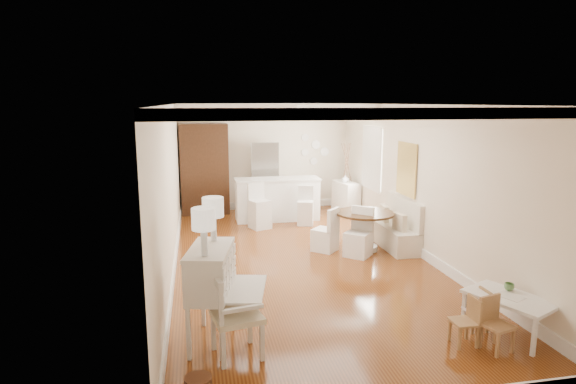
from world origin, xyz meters
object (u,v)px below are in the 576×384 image
object	(u,v)px
fridge	(278,177)
gustavian_armchair	(237,314)
bar_stool_left	(260,206)
bar_stool_right	(305,206)
pantry_cabinet	(205,169)
kids_chair_a	(464,321)
slip_chair_near	(358,232)
breakfast_counter	(277,199)
slip_chair_far	(325,229)
kids_table	(508,316)
dining_table	(365,231)
secretary_bureau	(211,295)
sideboard	(346,198)
kids_chair_b	(476,310)
kids_chair_c	(498,325)

from	to	relation	value
fridge	gustavian_armchair	bearing A→B (deg)	-103.39
bar_stool_left	fridge	world-z (taller)	fridge
bar_stool_right	pantry_cabinet	bearing A→B (deg)	159.93
kids_chair_a	gustavian_armchair	bearing A→B (deg)	-95.54
slip_chair_near	breakfast_counter	xyz separation A→B (m)	(-1.01, 3.05, 0.06)
pantry_cabinet	slip_chair_far	bearing A→B (deg)	-59.45
slip_chair_far	bar_stool_right	distance (m)	2.03
slip_chair_near	bar_stool_left	distance (m)	2.80
kids_table	bar_stool_left	distance (m)	6.13
kids_table	dining_table	xyz separation A→B (m)	(-0.56, 3.63, 0.13)
bar_stool_left	breakfast_counter	bearing A→B (deg)	31.47
secretary_bureau	sideboard	xyz separation A→B (m)	(3.64, 6.15, -0.18)
slip_chair_far	sideboard	xyz separation A→B (m)	(1.36, 2.92, -0.01)
breakfast_counter	bar_stool_right	distance (m)	0.82
kids_chair_b	bar_stool_right	bearing A→B (deg)	-171.33
kids_chair_c	dining_table	world-z (taller)	dining_table
kids_table	slip_chair_near	distance (m)	3.42
slip_chair_far	sideboard	bearing A→B (deg)	-162.05
slip_chair_near	bar_stool_left	xyz separation A→B (m)	(-1.54, 2.35, 0.06)
dining_table	sideboard	bearing A→B (deg)	78.91
secretary_bureau	kids_chair_a	xyz separation A→B (m)	(2.93, -0.64, -0.29)
kids_chair_b	dining_table	size ratio (longest dim) A/B	0.48
breakfast_counter	sideboard	bearing A→B (deg)	9.32
slip_chair_far	pantry_cabinet	size ratio (longest dim) A/B	0.37
gustavian_armchair	kids_chair_c	xyz separation A→B (m)	(2.96, -0.47, -0.17)
slip_chair_far	fridge	world-z (taller)	fridge
secretary_bureau	gustavian_armchair	distance (m)	0.47
fridge	kids_chair_c	bearing A→B (deg)	-80.99
fridge	bar_stool_left	bearing A→B (deg)	-112.48
slip_chair_far	breakfast_counter	distance (m)	2.66
dining_table	breakfast_counter	xyz separation A→B (m)	(-1.24, 2.74, 0.14)
gustavian_armchair	breakfast_counter	size ratio (longest dim) A/B	0.48
slip_chair_far	kids_table	bearing A→B (deg)	62.24
kids_chair_c	dining_table	xyz separation A→B (m)	(-0.18, 3.95, 0.06)
slip_chair_near	kids_table	bearing A→B (deg)	-34.96
kids_chair_a	dining_table	distance (m)	3.75
dining_table	sideboard	distance (m)	3.10
secretary_bureau	fridge	world-z (taller)	fridge
gustavian_armchair	bar_stool_left	size ratio (longest dim) A/B	0.96
breakfast_counter	bar_stool_right	bearing A→B (deg)	-46.02
bar_stool_right	pantry_cabinet	world-z (taller)	pantry_cabinet
kids_table	sideboard	world-z (taller)	sideboard
kids_chair_a	sideboard	xyz separation A→B (m)	(0.71, 6.79, 0.12)
kids_chair_b	bar_stool_right	size ratio (longest dim) A/B	0.60
bar_stool_right	fridge	size ratio (longest dim) A/B	0.50
secretary_bureau	slip_chair_far	bearing A→B (deg)	66.98
slip_chair_near	fridge	world-z (taller)	fridge
bar_stool_left	sideboard	distance (m)	2.57
gustavian_armchair	kids_chair_b	size ratio (longest dim) A/B	1.83
pantry_cabinet	kids_chair_c	bearing A→B (deg)	-68.07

